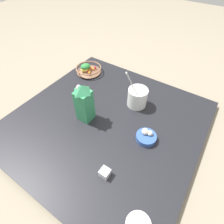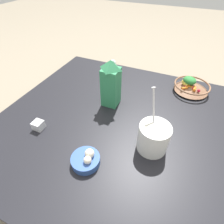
{
  "view_description": "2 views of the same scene",
  "coord_description": "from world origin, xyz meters",
  "px_view_note": "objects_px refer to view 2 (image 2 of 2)",
  "views": [
    {
      "loc": [
        0.58,
        0.43,
        0.89
      ],
      "look_at": [
        -0.04,
        0.02,
        0.09
      ],
      "focal_mm": 28.0,
      "sensor_mm": 36.0,
      "label": 1
    },
    {
      "loc": [
        -0.26,
        0.59,
        0.67
      ],
      "look_at": [
        -0.01,
        0.02,
        0.1
      ],
      "focal_mm": 28.0,
      "sensor_mm": 36.0,
      "label": 2
    }
  ],
  "objects_px": {
    "spice_jar": "(39,125)",
    "milk_carton": "(111,83)",
    "yogurt_tub": "(154,137)",
    "fruit_bowl": "(191,86)",
    "garlic_bowl": "(86,159)"
  },
  "relations": [
    {
      "from": "milk_carton",
      "to": "yogurt_tub",
      "type": "bearing_deg",
      "value": 143.57
    },
    {
      "from": "fruit_bowl",
      "to": "spice_jar",
      "type": "relative_size",
      "value": 4.49
    },
    {
      "from": "milk_carton",
      "to": "yogurt_tub",
      "type": "distance_m",
      "value": 0.36
    },
    {
      "from": "spice_jar",
      "to": "milk_carton",
      "type": "bearing_deg",
      "value": -127.39
    },
    {
      "from": "fruit_bowl",
      "to": "garlic_bowl",
      "type": "height_order",
      "value": "fruit_bowl"
    },
    {
      "from": "fruit_bowl",
      "to": "yogurt_tub",
      "type": "height_order",
      "value": "yogurt_tub"
    },
    {
      "from": "yogurt_tub",
      "to": "garlic_bowl",
      "type": "xyz_separation_m",
      "value": [
        0.22,
        0.18,
        -0.05
      ]
    },
    {
      "from": "spice_jar",
      "to": "garlic_bowl",
      "type": "xyz_separation_m",
      "value": [
        -0.31,
        0.07,
        0.0
      ]
    },
    {
      "from": "milk_carton",
      "to": "spice_jar",
      "type": "distance_m",
      "value": 0.41
    },
    {
      "from": "fruit_bowl",
      "to": "yogurt_tub",
      "type": "xyz_separation_m",
      "value": [
        0.11,
        0.51,
        0.04
      ]
    },
    {
      "from": "milk_carton",
      "to": "spice_jar",
      "type": "height_order",
      "value": "milk_carton"
    },
    {
      "from": "fruit_bowl",
      "to": "spice_jar",
      "type": "xyz_separation_m",
      "value": [
        0.64,
        0.62,
        -0.02
      ]
    },
    {
      "from": "fruit_bowl",
      "to": "milk_carton",
      "type": "bearing_deg",
      "value": 37.22
    },
    {
      "from": "spice_jar",
      "to": "garlic_bowl",
      "type": "bearing_deg",
      "value": 166.65
    },
    {
      "from": "spice_jar",
      "to": "garlic_bowl",
      "type": "height_order",
      "value": "garlic_bowl"
    }
  ]
}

